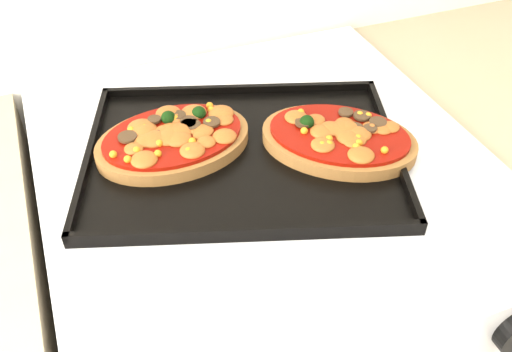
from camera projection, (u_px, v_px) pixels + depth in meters
name	position (u px, v px, depth m)	size (l,w,h in m)	color
stove	(261.00, 340.00, 1.08)	(0.60, 0.60, 0.91)	silver
baking_tray	(242.00, 152.00, 0.76)	(0.42, 0.31, 0.02)	black
pizza_left	(173.00, 139.00, 0.76)	(0.21, 0.15, 0.03)	brown
pizza_right	(339.00, 137.00, 0.77)	(0.21, 0.14, 0.03)	brown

